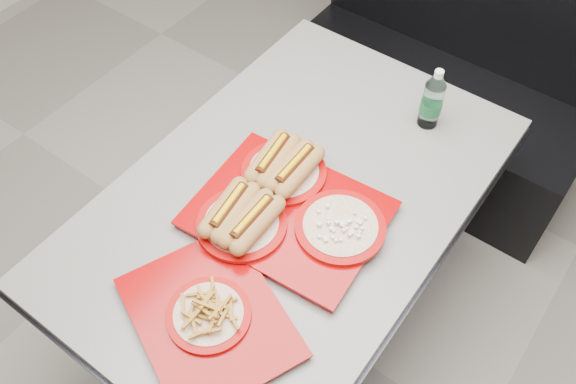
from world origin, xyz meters
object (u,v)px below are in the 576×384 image
Objects in this scene: tray_far at (209,316)px; booth_bench at (442,80)px; diner_table at (290,226)px; water_bottle at (432,101)px; tray_near at (282,205)px.

booth_bench is at bearing 92.73° from tray_far.
water_bottle is (0.18, 0.49, 0.26)m from diner_table.
booth_bench reaches higher than tray_far.
diner_table is 2.61× the size of tray_near.
water_bottle is (0.11, 0.93, 0.07)m from tray_far.
diner_table is at bearing -90.00° from booth_bench.
diner_table is 1.05× the size of booth_bench.
tray_near is at bearing -88.89° from booth_bench.
booth_bench is at bearing 106.72° from water_bottle.
water_bottle reaches higher than diner_table.
diner_table is 1.11m from booth_bench.
water_bottle is (0.18, -0.60, 0.44)m from booth_bench.
booth_bench is (0.00, 1.09, -0.18)m from diner_table.
water_bottle is at bearing 74.26° from tray_near.
tray_far is at bearing -80.63° from diner_table.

